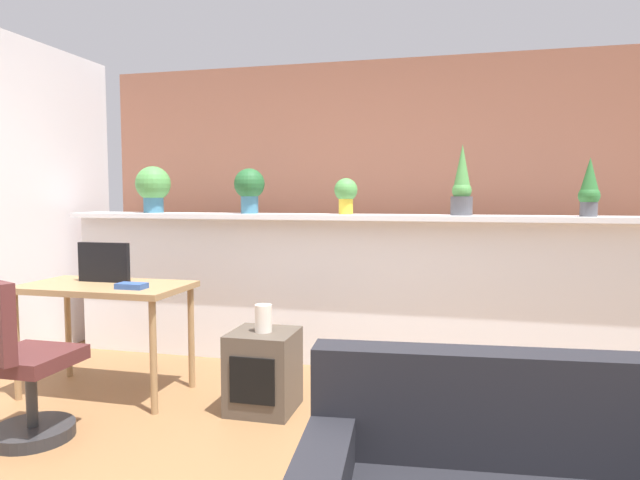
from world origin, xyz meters
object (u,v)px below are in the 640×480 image
side_cube_shelf (263,371)px  vase_on_shelf (263,318)px  potted_plant_4 (589,188)px  potted_plant_0 (153,186)px  potted_plant_3 (462,185)px  desk (105,297)px  office_chair (20,372)px  tv_monitor (104,262)px  potted_plant_1 (249,187)px  book_on_desk (132,286)px  potted_plant_2 (346,193)px

side_cube_shelf → vase_on_shelf: (0.01, -0.00, 0.34)m
potted_plant_4 → potted_plant_0: bearing=178.9°
potted_plant_3 → side_cube_shelf: bearing=-139.9°
potted_plant_4 → desk: bearing=-163.4°
office_chair → desk: bearing=90.7°
vase_on_shelf → potted_plant_4: bearing=25.7°
desk → tv_monitor: (-0.06, 0.08, 0.22)m
desk → vase_on_shelf: size_ratio=6.44×
tv_monitor → office_chair: 1.00m
potted_plant_1 → potted_plant_3: 1.66m
potted_plant_0 → potted_plant_3: potted_plant_3 is taller
book_on_desk → office_chair: bearing=-112.3°
potted_plant_2 → side_cube_shelf: 1.54m
potted_plant_2 → side_cube_shelf: bearing=-107.3°
potted_plant_2 → desk: bearing=-145.7°
book_on_desk → potted_plant_3: bearing=28.2°
side_cube_shelf → vase_on_shelf: 0.34m
desk → side_cube_shelf: 1.21m
potted_plant_3 → desk: bearing=-157.3°
desk → tv_monitor: 0.24m
potted_plant_0 → potted_plant_2: (1.67, -0.02, -0.06)m
potted_plant_1 → vase_on_shelf: potted_plant_1 is taller
office_chair → side_cube_shelf: size_ratio=1.82×
potted_plant_4 → office_chair: (-3.16, -1.72, -1.00)m
potted_plant_1 → tv_monitor: size_ratio=0.95×
potted_plant_0 → potted_plant_4: bearing=-1.1°
potted_plant_1 → desk: bearing=-123.4°
potted_plant_1 → side_cube_shelf: potted_plant_1 is taller
potted_plant_0 → side_cube_shelf: size_ratio=0.78×
potted_plant_2 → potted_plant_4: size_ratio=0.68×
potted_plant_0 → potted_plant_4: (3.39, -0.06, -0.03)m
tv_monitor → vase_on_shelf: (1.20, -0.11, -0.30)m
potted_plant_4 → desk: (-3.17, -0.94, -0.73)m
desk → tv_monitor: tv_monitor is taller
desk → book_on_desk: 0.32m
potted_plant_4 → vase_on_shelf: potted_plant_4 is taller
desk → office_chair: bearing=-89.3°
office_chair → book_on_desk: bearing=67.7°
potted_plant_3 → office_chair: potted_plant_3 is taller
desk → side_cube_shelf: desk is taller
potted_plant_3 → desk: potted_plant_3 is taller
office_chair → book_on_desk: 0.81m
tv_monitor → office_chair: size_ratio=0.42×
potted_plant_4 → book_on_desk: potted_plant_4 is taller
potted_plant_2 → office_chair: bearing=-129.1°
potted_plant_2 → potted_plant_3: potted_plant_3 is taller
potted_plant_2 → side_cube_shelf: size_ratio=0.56×
potted_plant_2 → book_on_desk: 1.72m
potted_plant_3 → potted_plant_4: 0.85m
desk → office_chair: office_chair is taller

